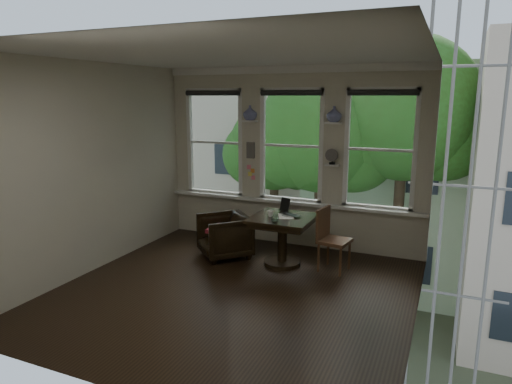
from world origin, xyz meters
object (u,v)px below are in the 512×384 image
at_px(armchair_left, 224,236).
at_px(laptop, 289,216).
at_px(table, 282,241).
at_px(side_chair_right, 335,240).
at_px(mug, 270,214).

relative_size(armchair_left, laptop, 2.23).
distance_m(table, laptop, 0.40).
distance_m(table, side_chair_right, 0.79).
distance_m(armchair_left, side_chair_right, 1.75).
distance_m(armchair_left, laptop, 1.13).
relative_size(armchair_left, side_chair_right, 0.82).
bearing_deg(side_chair_right, armchair_left, 103.14).
xyz_separation_m(side_chair_right, laptop, (-0.71, -0.01, 0.30)).
bearing_deg(armchair_left, laptop, 49.19).
distance_m(laptop, mug, 0.28).
bearing_deg(laptop, mug, -128.90).
distance_m(side_chair_right, laptop, 0.77).
bearing_deg(laptop, armchair_left, -147.71).
bearing_deg(side_chair_right, mug, 107.10).
height_order(table, side_chair_right, side_chair_right).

